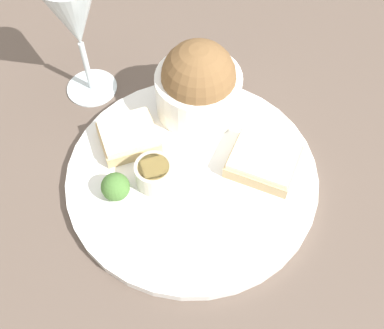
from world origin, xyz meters
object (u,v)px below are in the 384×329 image
Objects in this scene: cheese_toast_near at (264,160)px; salad_bowl at (195,84)px; wine_glass at (75,19)px; sauce_ramekin at (154,173)px; cheese_toast_far at (129,136)px.

salad_bowl is at bearing -44.55° from cheese_toast_near.
salad_bowl is 0.63× the size of wine_glass.
sauce_ramekin is 0.07m from cheese_toast_far.
sauce_ramekin is at bearing 125.44° from cheese_toast_far.
wine_glass reaches higher than cheese_toast_near.
wine_glass is (0.15, -0.04, 0.07)m from salad_bowl.
cheese_toast_far is (0.17, -0.02, 0.00)m from cheese_toast_near.
cheese_toast_far is at bearing -54.56° from sauce_ramekin.
cheese_toast_near is 1.09× the size of cheese_toast_far.
cheese_toast_far is at bearing 39.49° from salad_bowl.
wine_glass is at bearing -54.70° from sauce_ramekin.
sauce_ramekin is 0.51× the size of cheese_toast_far.
cheese_toast_near and cheese_toast_far have the same top height.
cheese_toast_near is (-0.09, 0.09, -0.03)m from salad_bowl.
cheese_toast_near is at bearing 152.88° from wine_glass.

